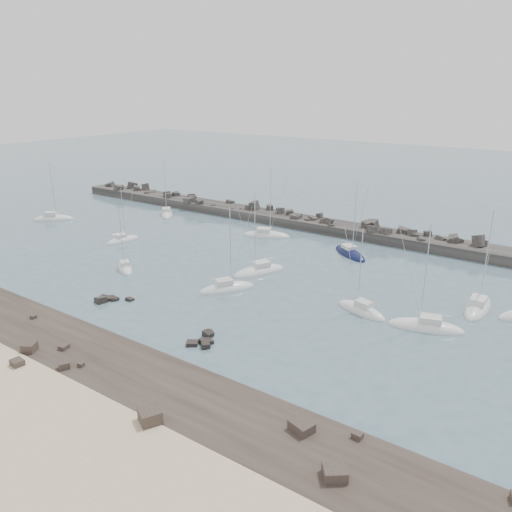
{
  "coord_description": "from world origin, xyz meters",
  "views": [
    {
      "loc": [
        46.99,
        -49.39,
        27.57
      ],
      "look_at": [
        4.68,
        12.0,
        2.04
      ],
      "focal_mm": 35.0,
      "sensor_mm": 36.0,
      "label": 1
    }
  ],
  "objects_px": {
    "sailboat_0": "(53,219)",
    "sailboat_7": "(350,254)",
    "sailboat_1": "(167,214)",
    "sailboat_2": "(123,241)",
    "sailboat_6": "(227,289)",
    "sailboat_4": "(125,268)",
    "sailboat_9": "(478,308)",
    "sailboat_5": "(259,272)",
    "sailboat_10": "(426,327)",
    "sailboat_3": "(266,236)",
    "sailboat_8": "(361,311)"
  },
  "relations": [
    {
      "from": "sailboat_6",
      "to": "sailboat_9",
      "type": "xyz_separation_m",
      "value": [
        30.89,
        13.42,
        0.01
      ]
    },
    {
      "from": "sailboat_6",
      "to": "sailboat_10",
      "type": "distance_m",
      "value": 27.28
    },
    {
      "from": "sailboat_8",
      "to": "sailboat_4",
      "type": "bearing_deg",
      "value": -170.14
    },
    {
      "from": "sailboat_1",
      "to": "sailboat_8",
      "type": "bearing_deg",
      "value": -22.04
    },
    {
      "from": "sailboat_1",
      "to": "sailboat_7",
      "type": "relative_size",
      "value": 0.97
    },
    {
      "from": "sailboat_0",
      "to": "sailboat_7",
      "type": "distance_m",
      "value": 64.55
    },
    {
      "from": "sailboat_9",
      "to": "sailboat_4",
      "type": "bearing_deg",
      "value": -162.13
    },
    {
      "from": "sailboat_2",
      "to": "sailboat_5",
      "type": "height_order",
      "value": "sailboat_5"
    },
    {
      "from": "sailboat_1",
      "to": "sailboat_2",
      "type": "distance_m",
      "value": 20.86
    },
    {
      "from": "sailboat_10",
      "to": "sailboat_3",
      "type": "bearing_deg",
      "value": 150.07
    },
    {
      "from": "sailboat_5",
      "to": "sailboat_4",
      "type": "bearing_deg",
      "value": -149.65
    },
    {
      "from": "sailboat_6",
      "to": "sailboat_7",
      "type": "height_order",
      "value": "sailboat_7"
    },
    {
      "from": "sailboat_3",
      "to": "sailboat_10",
      "type": "height_order",
      "value": "sailboat_3"
    },
    {
      "from": "sailboat_0",
      "to": "sailboat_1",
      "type": "relative_size",
      "value": 1.0
    },
    {
      "from": "sailboat_7",
      "to": "sailboat_3",
      "type": "bearing_deg",
      "value": 176.77
    },
    {
      "from": "sailboat_5",
      "to": "sailboat_10",
      "type": "xyz_separation_m",
      "value": [
        27.05,
        -4.21,
        -0.01
      ]
    },
    {
      "from": "sailboat_1",
      "to": "sailboat_0",
      "type": "bearing_deg",
      "value": -134.27
    },
    {
      "from": "sailboat_3",
      "to": "sailboat_2",
      "type": "bearing_deg",
      "value": -138.74
    },
    {
      "from": "sailboat_1",
      "to": "sailboat_8",
      "type": "distance_m",
      "value": 61.22
    },
    {
      "from": "sailboat_3",
      "to": "sailboat_6",
      "type": "relative_size",
      "value": 1.11
    },
    {
      "from": "sailboat_9",
      "to": "sailboat_5",
      "type": "bearing_deg",
      "value": -170.57
    },
    {
      "from": "sailboat_2",
      "to": "sailboat_7",
      "type": "distance_m",
      "value": 41.86
    },
    {
      "from": "sailboat_1",
      "to": "sailboat_4",
      "type": "xyz_separation_m",
      "value": [
        19.52,
        -29.44,
        -0.0
      ]
    },
    {
      "from": "sailboat_6",
      "to": "sailboat_7",
      "type": "xyz_separation_m",
      "value": [
        7.91,
        24.37,
        -0.01
      ]
    },
    {
      "from": "sailboat_1",
      "to": "sailboat_2",
      "type": "relative_size",
      "value": 1.24
    },
    {
      "from": "sailboat_5",
      "to": "sailboat_0",
      "type": "bearing_deg",
      "value": 178.64
    },
    {
      "from": "sailboat_2",
      "to": "sailboat_3",
      "type": "relative_size",
      "value": 0.75
    },
    {
      "from": "sailboat_3",
      "to": "sailboat_7",
      "type": "xyz_separation_m",
      "value": [
        17.95,
        -1.01,
        0.0
      ]
    },
    {
      "from": "sailboat_6",
      "to": "sailboat_1",
      "type": "bearing_deg",
      "value": 144.65
    },
    {
      "from": "sailboat_8",
      "to": "sailboat_9",
      "type": "bearing_deg",
      "value": 37.88
    },
    {
      "from": "sailboat_9",
      "to": "sailboat_7",
      "type": "bearing_deg",
      "value": 154.51
    },
    {
      "from": "sailboat_5",
      "to": "sailboat_9",
      "type": "height_order",
      "value": "sailboat_9"
    },
    {
      "from": "sailboat_1",
      "to": "sailboat_6",
      "type": "bearing_deg",
      "value": -35.35
    },
    {
      "from": "sailboat_2",
      "to": "sailboat_10",
      "type": "height_order",
      "value": "sailboat_10"
    },
    {
      "from": "sailboat_0",
      "to": "sailboat_6",
      "type": "height_order",
      "value": "sailboat_0"
    },
    {
      "from": "sailboat_4",
      "to": "sailboat_9",
      "type": "distance_m",
      "value": 51.86
    },
    {
      "from": "sailboat_7",
      "to": "sailboat_9",
      "type": "relative_size",
      "value": 0.98
    },
    {
      "from": "sailboat_0",
      "to": "sailboat_1",
      "type": "xyz_separation_m",
      "value": [
        16.93,
        17.37,
        -0.01
      ]
    },
    {
      "from": "sailboat_1",
      "to": "sailboat_8",
      "type": "relative_size",
      "value": 1.12
    },
    {
      "from": "sailboat_5",
      "to": "sailboat_2",
      "type": "bearing_deg",
      "value": -178.56
    },
    {
      "from": "sailboat_4",
      "to": "sailboat_8",
      "type": "bearing_deg",
      "value": 9.86
    },
    {
      "from": "sailboat_2",
      "to": "sailboat_9",
      "type": "xyz_separation_m",
      "value": [
        61.3,
        5.9,
        0.02
      ]
    },
    {
      "from": "sailboat_7",
      "to": "sailboat_0",
      "type": "bearing_deg",
      "value": -166.75
    },
    {
      "from": "sailboat_0",
      "to": "sailboat_10",
      "type": "height_order",
      "value": "sailboat_10"
    },
    {
      "from": "sailboat_1",
      "to": "sailboat_6",
      "type": "height_order",
      "value": "sailboat_1"
    },
    {
      "from": "sailboat_9",
      "to": "sailboat_2",
      "type": "bearing_deg",
      "value": -174.5
    },
    {
      "from": "sailboat_1",
      "to": "sailboat_4",
      "type": "distance_m",
      "value": 35.33
    },
    {
      "from": "sailboat_0",
      "to": "sailboat_6",
      "type": "xyz_separation_m",
      "value": [
        54.92,
        -9.58,
        -0.01
      ]
    },
    {
      "from": "sailboat_4",
      "to": "sailboat_6",
      "type": "height_order",
      "value": "sailboat_6"
    },
    {
      "from": "sailboat_4",
      "to": "sailboat_10",
      "type": "distance_m",
      "value": 45.92
    }
  ]
}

